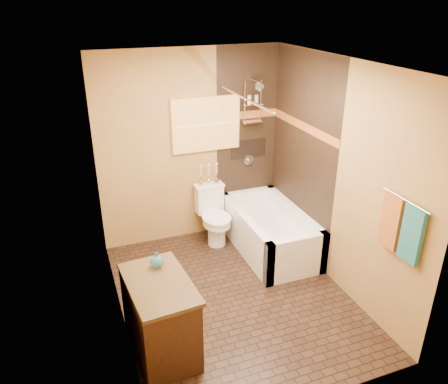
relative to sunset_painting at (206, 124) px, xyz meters
name	(u,v)px	position (x,y,z in m)	size (l,w,h in m)	color
floor	(233,296)	(-0.20, -1.48, -1.55)	(3.00, 3.00, 0.00)	black
wall_left	(112,213)	(-1.40, -1.48, -0.30)	(0.02, 3.00, 2.50)	#A97A41
wall_right	(337,177)	(1.00, -1.48, -0.30)	(0.02, 3.00, 2.50)	#A97A41
wall_back	(191,148)	(-0.20, 0.02, -0.30)	(2.40, 0.02, 2.50)	#A97A41
wall_front	(315,277)	(-0.20, -2.98, -0.30)	(2.40, 0.02, 2.50)	#A97A41
ceiling	(236,64)	(-0.20, -1.48, 0.95)	(3.00, 3.00, 0.00)	silver
alcove_tile_back	(247,142)	(0.57, 0.01, -0.30)	(0.85, 0.01, 2.50)	black
alcove_tile_right	(301,155)	(0.99, -0.73, -0.30)	(0.01, 1.50, 2.50)	black
mosaic_band_back	(248,115)	(0.57, 0.00, 0.07)	(0.85, 0.01, 0.10)	maroon
mosaic_band_right	(303,126)	(0.98, -0.73, 0.07)	(0.01, 1.50, 0.10)	maroon
alcove_niche	(248,149)	(0.60, 0.01, -0.40)	(0.50, 0.01, 0.25)	black
shower_fixtures	(253,113)	(0.60, -0.10, 0.12)	(0.24, 0.33, 1.16)	silver
curtain_rod	(244,98)	(0.20, -0.73, 0.47)	(0.03, 0.03, 1.55)	silver
towel_bar	(406,200)	(0.95, -2.53, -0.10)	(0.02, 0.02, 0.55)	silver
towel_teal	(412,235)	(0.96, -2.66, -0.37)	(0.05, 0.22, 0.52)	#1F5F68
towel_rust	(391,221)	(0.96, -2.40, -0.37)	(0.05, 0.22, 0.52)	#995B1B
sunset_painting	(206,124)	(0.00, 0.00, 0.00)	(0.90, 0.04, 0.70)	gold
vanity_mirror	(119,213)	(-1.39, -1.99, -0.05)	(0.01, 1.00, 0.90)	white
bathtub	(269,234)	(0.60, -0.73, -1.33)	(0.80, 1.50, 0.55)	white
toilet	(214,215)	(0.00, -0.26, -1.17)	(0.39, 0.58, 0.76)	white
vanity	(160,317)	(-1.12, -1.99, -1.16)	(0.60, 0.91, 0.77)	black
teal_bottle	(157,260)	(-1.07, -1.76, -0.70)	(0.12, 0.12, 0.20)	#23656B
bud_vases	(209,174)	(0.00, -0.09, -0.64)	(0.28, 0.06, 0.27)	gold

